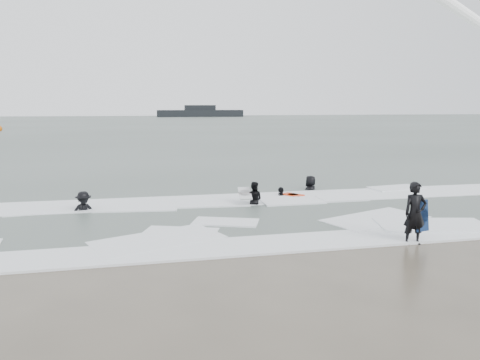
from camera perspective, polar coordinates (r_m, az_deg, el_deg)
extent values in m
plane|color=brown|center=(14.88, 3.98, -7.22)|extent=(320.00, 320.00, 0.00)
plane|color=#47544C|center=(93.90, -9.48, 6.57)|extent=(320.00, 320.00, 0.00)
imported|color=black|center=(15.33, 20.35, -7.30)|extent=(0.73, 0.51, 1.93)
imported|color=black|center=(19.69, 1.68, -3.12)|extent=(0.94, 0.86, 1.57)
imported|color=black|center=(19.37, -18.48, -3.80)|extent=(1.26, 1.01, 1.70)
imported|color=black|center=(21.59, 5.03, -2.05)|extent=(0.89, 0.99, 1.61)
imported|color=black|center=(23.34, 8.57, -1.26)|extent=(1.03, 1.10, 1.88)
cube|color=white|center=(14.32, 4.64, -7.75)|extent=(30.03, 2.32, 0.07)
cube|color=white|center=(20.54, -0.57, -2.47)|extent=(30.00, 2.60, 0.09)
cube|color=black|center=(157.87, -4.88, 8.10)|extent=(28.38, 5.07, 2.23)
cube|color=black|center=(157.85, -4.89, 8.79)|extent=(10.14, 3.04, 1.62)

